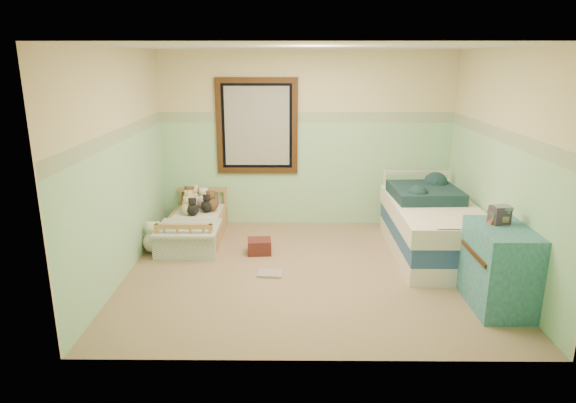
{
  "coord_description": "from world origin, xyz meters",
  "views": [
    {
      "loc": [
        -0.2,
        -5.41,
        2.39
      ],
      "look_at": [
        -0.25,
        0.35,
        0.74
      ],
      "focal_mm": 31.44,
      "sensor_mm": 36.0,
      "label": 1
    }
  ],
  "objects_px": {
    "plush_floor_cream": "(154,242)",
    "twin_bed_frame": "(431,246)",
    "red_pillow": "(259,246)",
    "toddler_bed_frame": "(195,233)",
    "dresser": "(499,268)",
    "plush_floor_tan": "(163,242)",
    "floor_book": "(270,273)"
  },
  "relations": [
    {
      "from": "dresser",
      "to": "floor_book",
      "type": "bearing_deg",
      "value": 162.15
    },
    {
      "from": "toddler_bed_frame",
      "to": "plush_floor_cream",
      "type": "distance_m",
      "value": 0.65
    },
    {
      "from": "toddler_bed_frame",
      "to": "red_pillow",
      "type": "xyz_separation_m",
      "value": [
        0.9,
        -0.5,
        -0.0
      ]
    },
    {
      "from": "plush_floor_tan",
      "to": "twin_bed_frame",
      "type": "bearing_deg",
      "value": -2.02
    },
    {
      "from": "plush_floor_cream",
      "to": "red_pillow",
      "type": "xyz_separation_m",
      "value": [
        1.34,
        -0.02,
        -0.05
      ]
    },
    {
      "from": "twin_bed_frame",
      "to": "red_pillow",
      "type": "xyz_separation_m",
      "value": [
        -2.16,
        0.03,
        -0.02
      ]
    },
    {
      "from": "plush_floor_cream",
      "to": "dresser",
      "type": "xyz_separation_m",
      "value": [
        3.78,
        -1.41,
        0.27
      ]
    },
    {
      "from": "plush_floor_cream",
      "to": "twin_bed_frame",
      "type": "relative_size",
      "value": 0.15
    },
    {
      "from": "dresser",
      "to": "red_pillow",
      "type": "xyz_separation_m",
      "value": [
        -2.44,
        1.39,
        -0.32
      ]
    },
    {
      "from": "toddler_bed_frame",
      "to": "dresser",
      "type": "distance_m",
      "value": 3.86
    },
    {
      "from": "dresser",
      "to": "plush_floor_tan",
      "type": "bearing_deg",
      "value": 158.14
    },
    {
      "from": "toddler_bed_frame",
      "to": "twin_bed_frame",
      "type": "distance_m",
      "value": 3.11
    },
    {
      "from": "plush_floor_cream",
      "to": "twin_bed_frame",
      "type": "distance_m",
      "value": 3.5
    },
    {
      "from": "red_pillow",
      "to": "floor_book",
      "type": "bearing_deg",
      "value": -76.08
    },
    {
      "from": "toddler_bed_frame",
      "to": "red_pillow",
      "type": "relative_size",
      "value": 4.9
    },
    {
      "from": "dresser",
      "to": "red_pillow",
      "type": "distance_m",
      "value": 2.83
    },
    {
      "from": "twin_bed_frame",
      "to": "red_pillow",
      "type": "height_order",
      "value": "twin_bed_frame"
    },
    {
      "from": "toddler_bed_frame",
      "to": "plush_floor_tan",
      "type": "distance_m",
      "value": 0.53
    },
    {
      "from": "plush_floor_cream",
      "to": "red_pillow",
      "type": "distance_m",
      "value": 1.34
    },
    {
      "from": "twin_bed_frame",
      "to": "red_pillow",
      "type": "bearing_deg",
      "value": 179.16
    },
    {
      "from": "toddler_bed_frame",
      "to": "twin_bed_frame",
      "type": "bearing_deg",
      "value": -9.77
    },
    {
      "from": "toddler_bed_frame",
      "to": "plush_floor_cream",
      "type": "xyz_separation_m",
      "value": [
        -0.43,
        -0.48,
        0.05
      ]
    },
    {
      "from": "plush_floor_cream",
      "to": "dresser",
      "type": "relative_size",
      "value": 0.34
    },
    {
      "from": "plush_floor_tan",
      "to": "red_pillow",
      "type": "height_order",
      "value": "plush_floor_tan"
    },
    {
      "from": "toddler_bed_frame",
      "to": "plush_floor_cream",
      "type": "bearing_deg",
      "value": -132.41
    },
    {
      "from": "dresser",
      "to": "floor_book",
      "type": "relative_size",
      "value": 2.92
    },
    {
      "from": "plush_floor_cream",
      "to": "dresser",
      "type": "distance_m",
      "value": 4.05
    },
    {
      "from": "twin_bed_frame",
      "to": "toddler_bed_frame",
      "type": "bearing_deg",
      "value": 170.23
    },
    {
      "from": "plush_floor_tan",
      "to": "floor_book",
      "type": "bearing_deg",
      "value": -27.93
    },
    {
      "from": "dresser",
      "to": "floor_book",
      "type": "xyz_separation_m",
      "value": [
        -2.28,
        0.73,
        -0.4
      ]
    },
    {
      "from": "plush_floor_tan",
      "to": "dresser",
      "type": "bearing_deg",
      "value": -21.86
    },
    {
      "from": "toddler_bed_frame",
      "to": "twin_bed_frame",
      "type": "height_order",
      "value": "twin_bed_frame"
    }
  ]
}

